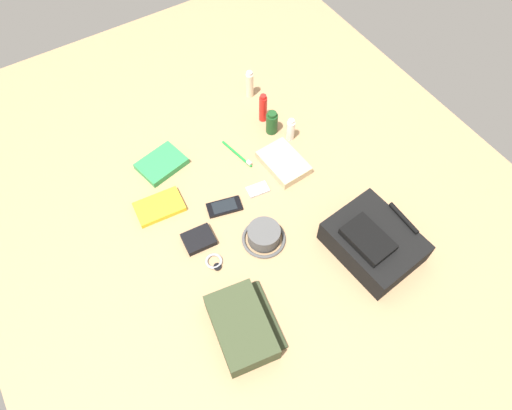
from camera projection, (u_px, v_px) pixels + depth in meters
name	position (u px, v px, depth m)	size (l,w,h in m)	color
ground_plane	(256.00, 212.00, 1.76)	(2.64, 2.02, 0.02)	tan
backpack	(373.00, 242.00, 1.61)	(0.34, 0.28, 0.13)	black
toiletry_pouch	(242.00, 327.00, 1.47)	(0.28, 0.24, 0.08)	#384228
bucket_hat	(264.00, 236.00, 1.65)	(0.16, 0.16, 0.07)	#505050
lotion_bottle	(250.00, 85.00, 2.02)	(0.03, 0.03, 0.14)	beige
sunscreen_spray	(263.00, 108.00, 1.94)	(0.03, 0.03, 0.14)	red
shampoo_bottle	(272.00, 123.00, 1.92)	(0.05, 0.05, 0.11)	#19471E
toothpaste_tube	(291.00, 130.00, 1.90)	(0.03, 0.03, 0.11)	white
paperback_novel	(162.00, 164.00, 1.85)	(0.17, 0.20, 0.03)	#2D934C
travel_guidebook	(159.00, 207.00, 1.74)	(0.13, 0.19, 0.02)	yellow
cell_phone	(224.00, 207.00, 1.75)	(0.10, 0.14, 0.01)	black
media_player	(258.00, 189.00, 1.79)	(0.06, 0.09, 0.01)	#B7B7BC
wristwatch	(214.00, 262.00, 1.62)	(0.07, 0.06, 0.01)	#99999E
toothbrush	(239.00, 155.00, 1.88)	(0.18, 0.04, 0.02)	#198C33
wallet	(198.00, 239.00, 1.67)	(0.09, 0.11, 0.02)	black
folded_towel	(284.00, 163.00, 1.85)	(0.20, 0.14, 0.04)	#C6B289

